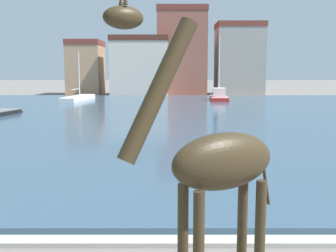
% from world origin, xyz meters
% --- Properties ---
extents(harbor_water, '(78.74, 50.32, 0.28)m').
position_xyz_m(harbor_water, '(0.00, 34.75, 0.14)').
color(harbor_water, '#334C60').
rests_on(harbor_water, ground).
extents(quay_edge_coping, '(78.74, 0.50, 0.12)m').
position_xyz_m(quay_edge_coping, '(0.00, 9.34, 0.06)').
color(quay_edge_coping, '#ADA89E').
rests_on(quay_edge_coping, ground).
extents(giraffe_statue, '(2.68, 1.79, 5.03)m').
position_xyz_m(giraffe_statue, '(1.58, 6.25, 2.57)').
color(giraffe_statue, '#382B19').
rests_on(giraffe_statue, ground).
extents(sailboat_white, '(2.92, 9.01, 6.06)m').
position_xyz_m(sailboat_white, '(-9.89, 50.86, 0.42)').
color(sailboat_white, white).
rests_on(sailboat_white, ground).
extents(sailboat_red, '(2.48, 7.07, 8.11)m').
position_xyz_m(sailboat_red, '(7.11, 51.10, 0.58)').
color(sailboat_red, red).
rests_on(sailboat_red, ground).
extents(townhouse_corner_house, '(5.12, 7.38, 8.42)m').
position_xyz_m(townhouse_corner_house, '(-12.01, 65.61, 4.23)').
color(townhouse_corner_house, tan).
rests_on(townhouse_corner_house, ground).
extents(townhouse_tall_gabled, '(8.50, 7.47, 8.81)m').
position_xyz_m(townhouse_tall_gabled, '(-3.34, 62.89, 4.42)').
color(townhouse_tall_gabled, beige).
rests_on(townhouse_tall_gabled, ground).
extents(townhouse_end_terrace, '(7.57, 6.98, 13.28)m').
position_xyz_m(townhouse_end_terrace, '(2.96, 64.63, 6.65)').
color(townhouse_end_terrace, '#8E5142').
rests_on(townhouse_end_terrace, ground).
extents(townhouse_wide_warehouse, '(7.22, 6.54, 11.07)m').
position_xyz_m(townhouse_wide_warehouse, '(11.91, 65.34, 5.55)').
color(townhouse_wide_warehouse, gray).
rests_on(townhouse_wide_warehouse, ground).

